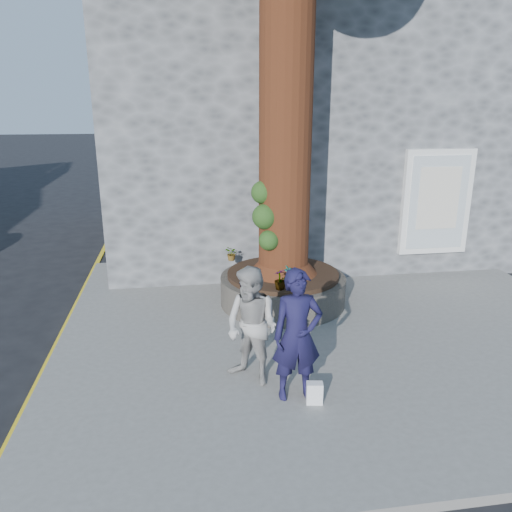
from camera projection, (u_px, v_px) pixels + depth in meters
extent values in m
plane|color=black|center=(257.00, 365.00, 7.35)|extent=(120.00, 120.00, 0.00)
cube|color=slate|center=(335.00, 326.00, 8.49)|extent=(9.00, 8.00, 0.12)
cube|color=yellow|center=(56.00, 348.00, 7.85)|extent=(0.10, 30.00, 0.01)
cube|color=#4D4F52|center=(307.00, 129.00, 13.63)|extent=(10.00, 8.00, 6.00)
cube|color=black|center=(310.00, 2.00, 12.71)|extent=(10.30, 8.30, 0.30)
cube|color=white|center=(436.00, 202.00, 10.44)|extent=(1.50, 0.12, 2.20)
cube|color=silver|center=(438.00, 203.00, 10.38)|extent=(1.25, 0.04, 1.95)
cube|color=silver|center=(439.00, 198.00, 10.33)|extent=(0.90, 0.02, 1.30)
cylinder|color=black|center=(283.00, 289.00, 9.24)|extent=(2.30, 2.30, 0.52)
cylinder|color=black|center=(283.00, 274.00, 9.15)|extent=(2.04, 2.04, 0.08)
cylinder|color=#3F200F|center=(287.00, 52.00, 8.04)|extent=(0.90, 0.90, 7.50)
cone|color=#3F200F|center=(283.00, 254.00, 9.04)|extent=(1.24, 1.24, 0.70)
sphere|color=#1B3E14|center=(265.00, 217.00, 8.58)|extent=(0.44, 0.44, 0.44)
sphere|color=#1B3E14|center=(269.00, 240.00, 8.61)|extent=(0.36, 0.36, 0.36)
sphere|color=#1B3E14|center=(263.00, 192.00, 8.57)|extent=(0.40, 0.40, 0.40)
imported|color=#161437|center=(297.00, 335.00, 6.10)|extent=(0.62, 0.41, 1.69)
imported|color=#A5A29E|center=(252.00, 326.00, 6.47)|extent=(0.97, 0.97, 1.59)
cube|color=white|center=(315.00, 393.00, 6.16)|extent=(0.22, 0.15, 0.28)
imported|color=gray|center=(289.00, 277.00, 8.33)|extent=(0.24, 0.24, 0.38)
imported|color=gray|center=(244.00, 280.00, 8.16)|extent=(0.27, 0.28, 0.38)
imported|color=gray|center=(280.00, 279.00, 8.25)|extent=(0.25, 0.25, 0.35)
imported|color=gray|center=(232.00, 253.00, 9.78)|extent=(0.34, 0.34, 0.29)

